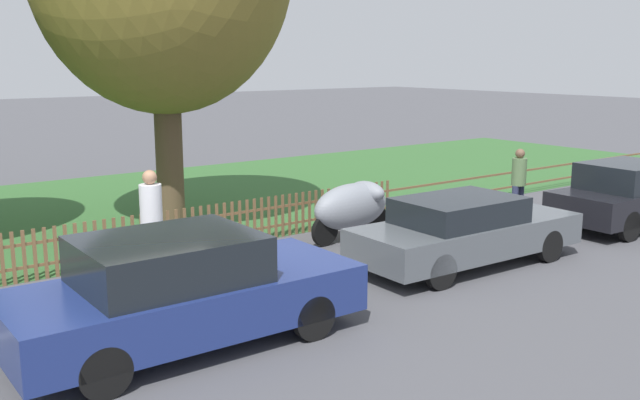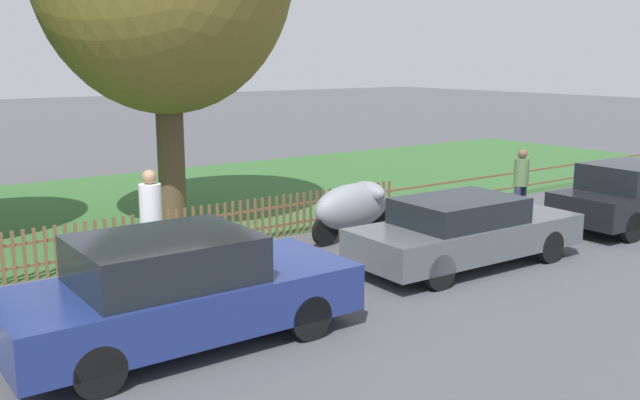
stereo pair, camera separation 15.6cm
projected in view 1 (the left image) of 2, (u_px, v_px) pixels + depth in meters
The scene contains 10 objects.
ground_plane at pixel (167, 311), 10.52m from camera, with size 120.00×120.00×0.00m, color #4C4C51.
kerb_stone at pixel (164, 305), 10.59m from camera, with size 43.76×0.20×0.12m, color gray.
grass_strip at pixel (25, 219), 16.51m from camera, with size 43.76×9.93×0.01m, color #33602D.
park_fence at pixel (100, 244), 12.54m from camera, with size 43.76×0.05×0.89m.
parked_car_navy_estate at pixel (182, 291), 9.13m from camera, with size 4.55×1.90×1.48m.
parked_car_red_compact at pixel (465, 230), 12.72m from camera, with size 4.49×1.77×1.26m.
parked_car_white_van at pixel (630, 195), 15.63m from camera, with size 4.01×1.80×1.44m.
covered_motorcycle at pixel (353, 206), 14.51m from camera, with size 2.05×0.95×1.17m.
pedestrian_near_fence at pixel (519, 180), 16.34m from camera, with size 0.38×0.36×1.64m.
pedestrian_by_lamp at pixel (151, 217), 11.96m from camera, with size 0.52×0.52×1.85m.
Camera 1 is at (-4.18, -9.36, 3.67)m, focal length 40.00 mm.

